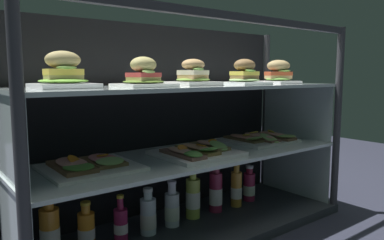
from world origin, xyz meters
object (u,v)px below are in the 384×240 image
Objects in this scene: plated_roll_sandwich_right_of_center at (64,75)px; plated_roll_sandwich_mid_left at (144,76)px; plated_roll_sandwich_mid_right at (193,75)px; juice_bottle_tucked_behind at (172,209)px; juice_bottle_back_center at (148,216)px; juice_bottle_back_left at (236,188)px; open_sandwich_tray_mid_right at (89,165)px; juice_bottle_back_right at (121,225)px; juice_bottle_front_right_end at (193,198)px; juice_bottle_front_middle at (86,230)px; juice_bottle_front_fourth at (216,192)px; open_sandwich_tray_far_left at (197,151)px; juice_bottle_near_post at (50,233)px; plated_roll_sandwich_near_right_corner at (245,75)px; juice_bottle_front_second at (249,186)px; open_sandwich_tray_near_right_corner at (260,138)px; plated_roll_sandwich_far_right at (278,74)px.

plated_roll_sandwich_mid_left is (0.29, -0.06, -0.00)m from plated_roll_sandwich_right_of_center.
juice_bottle_tucked_behind is at bearing 144.31° from plated_roll_sandwich_mid_right.
juice_bottle_back_center is 0.54m from juice_bottle_back_left.
plated_roll_sandwich_mid_left reaches higher than juice_bottle_back_left.
open_sandwich_tray_mid_right is 1.43× the size of juice_bottle_back_left.
juice_bottle_back_left is (0.68, 0.01, 0.02)m from juice_bottle_back_right.
juice_bottle_back_center is (0.13, 0.00, 0.00)m from juice_bottle_back_right.
open_sandwich_tray_mid_right reaches higher than juice_bottle_back_center.
juice_bottle_tucked_behind is 0.14m from juice_bottle_front_right_end.
juice_bottle_front_middle is 0.79× the size of juice_bottle_front_fourth.
open_sandwich_tray_far_left is 1.61× the size of juice_bottle_tucked_behind.
juice_bottle_back_right reaches higher than juice_bottle_front_middle.
juice_bottle_front_right_end is at bearing 53.32° from plated_roll_sandwich_mid_right.
juice_bottle_near_post is at bearing 178.98° from juice_bottle_front_middle.
juice_bottle_front_right_end is (0.27, 0.03, 0.02)m from juice_bottle_back_center.
open_sandwich_tray_far_left is (0.48, -0.06, 0.00)m from open_sandwich_tray_mid_right.
open_sandwich_tray_mid_right is at bearing -22.12° from juice_bottle_near_post.
juice_bottle_front_fourth is (-0.08, 0.10, -0.59)m from plated_roll_sandwich_near_right_corner.
plated_roll_sandwich_near_right_corner is 0.79× the size of juice_bottle_front_fourth.
plated_roll_sandwich_mid_left is 0.68m from juice_bottle_front_right_end.
plated_roll_sandwich_mid_right reaches higher than juice_bottle_near_post.
open_sandwich_tray_far_left is at bearing -96.86° from plated_roll_sandwich_mid_right.
plated_roll_sandwich_right_of_center is 1.07× the size of plated_roll_sandwich_near_right_corner.
juice_bottle_back_left is 0.12m from juice_bottle_front_second.
juice_bottle_back_right is at bearing -13.98° from juice_bottle_front_middle.
juice_bottle_back_left is at bearing 168.73° from open_sandwich_tray_near_right_corner.
plated_roll_sandwich_mid_right is at bearing -176.21° from open_sandwich_tray_near_right_corner.
juice_bottle_front_fourth is 0.14m from juice_bottle_back_left.
plated_roll_sandwich_near_right_corner reaches higher than open_sandwich_tray_mid_right.
juice_bottle_back_left is at bearing 2.19° from plated_roll_sandwich_right_of_center.
juice_bottle_front_second is at bearing 9.82° from juice_bottle_back_left.
plated_roll_sandwich_right_of_center is 0.60× the size of open_sandwich_tray_far_left.
juice_bottle_back_center is 0.27m from juice_bottle_front_right_end.
plated_roll_sandwich_far_right is 0.91× the size of juice_bottle_front_second.
juice_bottle_back_right is (-0.07, 0.08, -0.61)m from plated_roll_sandwich_mid_left.
open_sandwich_tray_far_left is at bearing -178.00° from plated_roll_sandwich_far_right.
plated_roll_sandwich_right_of_center reaches higher than plated_roll_sandwich_mid_left.
plated_roll_sandwich_far_right is 0.75× the size of juice_bottle_back_left.
juice_bottle_tucked_behind is at bearing 165.87° from plated_roll_sandwich_near_right_corner.
juice_bottle_tucked_behind is 1.08× the size of juice_bottle_front_second.
juice_bottle_back_right is 0.26m from juice_bottle_tucked_behind.
juice_bottle_front_fourth is at bearing 12.11° from plated_roll_sandwich_mid_left.
juice_bottle_back_left reaches higher than juice_bottle_tucked_behind.
plated_roll_sandwich_near_right_corner reaches higher than juice_bottle_front_second.
plated_roll_sandwich_near_right_corner is 0.80× the size of juice_bottle_back_left.
juice_bottle_back_left is (0.89, 0.03, -0.59)m from plated_roll_sandwich_right_of_center.
open_sandwich_tray_near_right_corner is (0.48, 0.06, -0.00)m from open_sandwich_tray_far_left.
plated_roll_sandwich_mid_left is 0.65m from juice_bottle_front_middle.
open_sandwich_tray_near_right_corner is at bearing 4.73° from plated_roll_sandwich_mid_left.
juice_bottle_near_post is at bearing 178.59° from juice_bottle_back_left.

